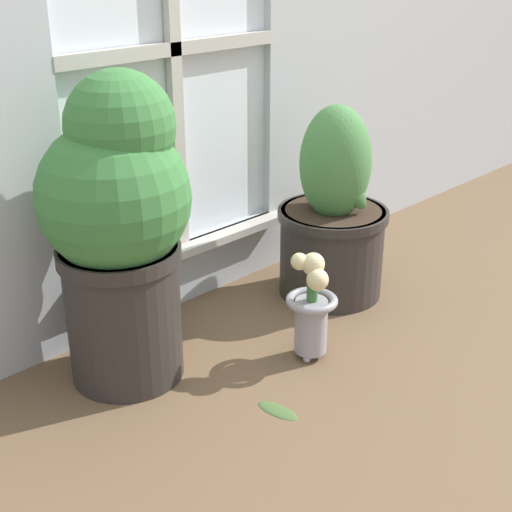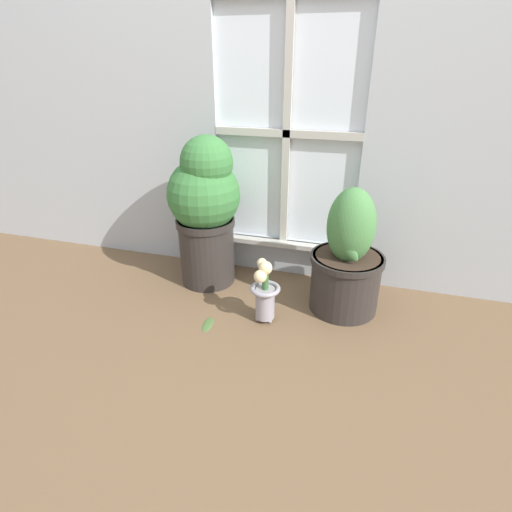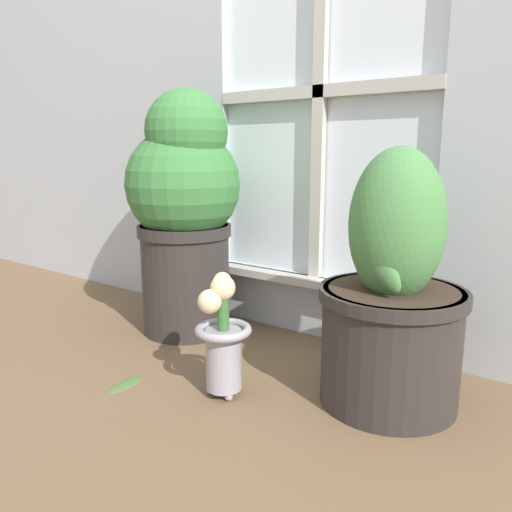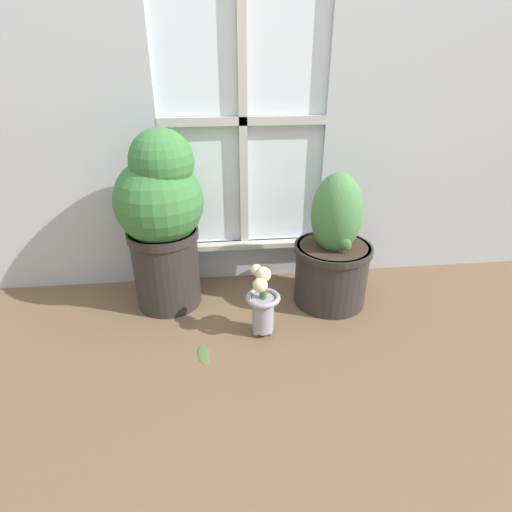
{
  "view_description": "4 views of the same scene",
  "coord_description": "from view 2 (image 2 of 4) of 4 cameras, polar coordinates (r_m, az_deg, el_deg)",
  "views": [
    {
      "loc": [
        -1.2,
        -0.91,
        1.01
      ],
      "look_at": [
        0.01,
        0.32,
        0.24
      ],
      "focal_mm": 50.0,
      "sensor_mm": 36.0,
      "label": 1
    },
    {
      "loc": [
        0.41,
        -1.31,
        1.06
      ],
      "look_at": [
        -0.05,
        0.25,
        0.26
      ],
      "focal_mm": 28.0,
      "sensor_mm": 36.0,
      "label": 2
    },
    {
      "loc": [
        0.75,
        -0.71,
        0.57
      ],
      "look_at": [
        -0.01,
        0.32,
        0.3
      ],
      "focal_mm": 35.0,
      "sensor_mm": 36.0,
      "label": 3
    },
    {
      "loc": [
        -0.14,
        -1.14,
        0.99
      ],
      "look_at": [
        0.02,
        0.26,
        0.28
      ],
      "focal_mm": 28.0,
      "sensor_mm": 36.0,
      "label": 4
    }
  ],
  "objects": [
    {
      "name": "ground_plane",
      "position": [
        1.73,
        -0.91,
        -11.46
      ],
      "size": [
        10.0,
        10.0,
        0.0
      ],
      "primitive_type": "plane",
      "color": "brown"
    },
    {
      "name": "wall_with_window",
      "position": [
        1.99,
        5.14,
        32.25
      ],
      "size": [
        4.4,
        0.1,
        2.5
      ],
      "color": "#B2B7BC",
      "rests_on": "ground_plane"
    },
    {
      "name": "potted_plant_left",
      "position": [
        1.98,
        -7.25,
        6.85
      ],
      "size": [
        0.36,
        0.36,
        0.76
      ],
      "color": "#2D2826",
      "rests_on": "ground_plane"
    },
    {
      "name": "potted_plant_right",
      "position": [
        1.84,
        12.87,
        -0.91
      ],
      "size": [
        0.33,
        0.33,
        0.59
      ],
      "color": "#2D2826",
      "rests_on": "ground_plane"
    },
    {
      "name": "flower_vase",
      "position": [
        1.75,
        1.24,
        -5.21
      ],
      "size": [
        0.13,
        0.13,
        0.3
      ],
      "color": "#99939E",
      "rests_on": "ground_plane"
    },
    {
      "name": "fallen_leaf",
      "position": [
        1.81,
        -6.92,
        -9.6
      ],
      "size": [
        0.06,
        0.11,
        0.01
      ],
      "color": "#476633",
      "rests_on": "ground_plane"
    }
  ]
}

